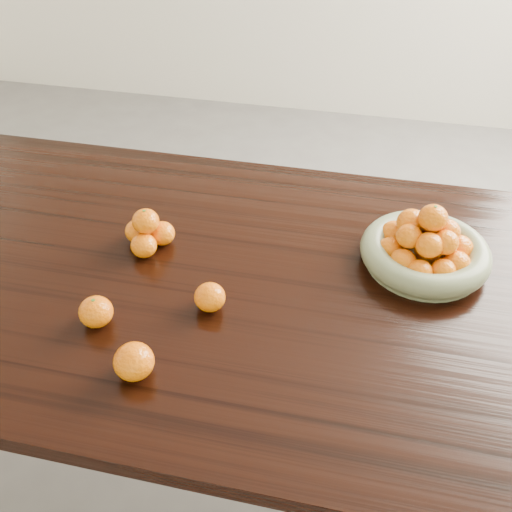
% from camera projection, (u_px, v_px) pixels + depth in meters
% --- Properties ---
extents(ground, '(5.00, 5.00, 0.00)m').
position_uv_depth(ground, '(270.00, 461.00, 1.76)').
color(ground, '#5F5C5A').
rests_on(ground, ground).
extents(dining_table, '(2.00, 1.00, 0.75)m').
position_uv_depth(dining_table, '(274.00, 309.00, 1.34)').
color(dining_table, black).
rests_on(dining_table, ground).
extents(fruit_bowl, '(0.30, 0.30, 0.16)m').
position_uv_depth(fruit_bowl, '(425.00, 248.00, 1.31)').
color(fruit_bowl, '#6B7253').
rests_on(fruit_bowl, dining_table).
extents(orange_pyramid, '(0.12, 0.12, 0.10)m').
position_uv_depth(orange_pyramid, '(147.00, 233.00, 1.36)').
color(orange_pyramid, orange).
rests_on(orange_pyramid, dining_table).
extents(loose_orange_0, '(0.07, 0.07, 0.07)m').
position_uv_depth(loose_orange_0, '(96.00, 312.00, 1.16)').
color(loose_orange_0, orange).
rests_on(loose_orange_0, dining_table).
extents(loose_orange_1, '(0.08, 0.08, 0.07)m').
position_uv_depth(loose_orange_1, '(134.00, 361.00, 1.06)').
color(loose_orange_1, orange).
rests_on(loose_orange_1, dining_table).
extents(loose_orange_2, '(0.07, 0.07, 0.06)m').
position_uv_depth(loose_orange_2, '(210.00, 297.00, 1.20)').
color(loose_orange_2, orange).
rests_on(loose_orange_2, dining_table).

